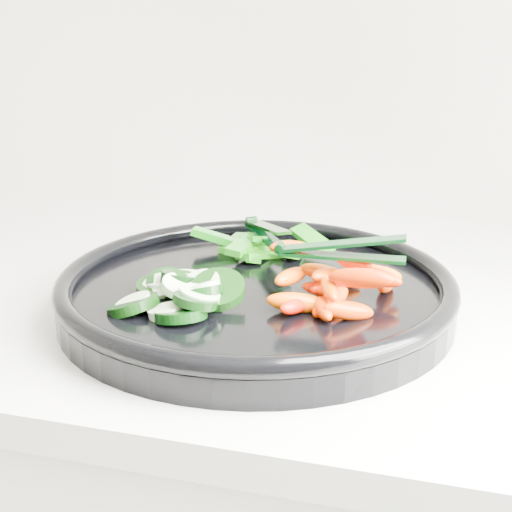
# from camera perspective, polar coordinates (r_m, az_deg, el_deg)

# --- Properties ---
(veggie_tray) EXTENTS (0.47, 0.47, 0.04)m
(veggie_tray) POSITION_cam_1_polar(r_m,az_deg,el_deg) (0.68, 0.00, -2.79)
(veggie_tray) COLOR black
(veggie_tray) RESTS_ON counter
(cucumber_pile) EXTENTS (0.13, 0.13, 0.04)m
(cucumber_pile) POSITION_cam_1_polar(r_m,az_deg,el_deg) (0.65, -6.00, -2.73)
(cucumber_pile) COLOR black
(cucumber_pile) RESTS_ON veggie_tray
(carrot_pile) EXTENTS (0.13, 0.12, 0.06)m
(carrot_pile) POSITION_cam_1_polar(r_m,az_deg,el_deg) (0.63, 6.47, -2.17)
(carrot_pile) COLOR #EA2C00
(carrot_pile) RESTS_ON veggie_tray
(pepper_pile) EXTENTS (0.16, 0.10, 0.03)m
(pepper_pile) POSITION_cam_1_polar(r_m,az_deg,el_deg) (0.76, 0.28, 0.78)
(pepper_pile) COLOR #0C6A0A
(pepper_pile) RESTS_ON veggie_tray
(tong_carrot) EXTENTS (0.11, 0.02, 0.02)m
(tong_carrot) POSITION_cam_1_polar(r_m,az_deg,el_deg) (0.62, 6.54, 0.49)
(tong_carrot) COLOR black
(tong_carrot) RESTS_ON carrot_pile
(tong_pepper) EXTENTS (0.07, 0.10, 0.02)m
(tong_pepper) POSITION_cam_1_polar(r_m,az_deg,el_deg) (0.76, 0.78, 1.99)
(tong_pepper) COLOR black
(tong_pepper) RESTS_ON pepper_pile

